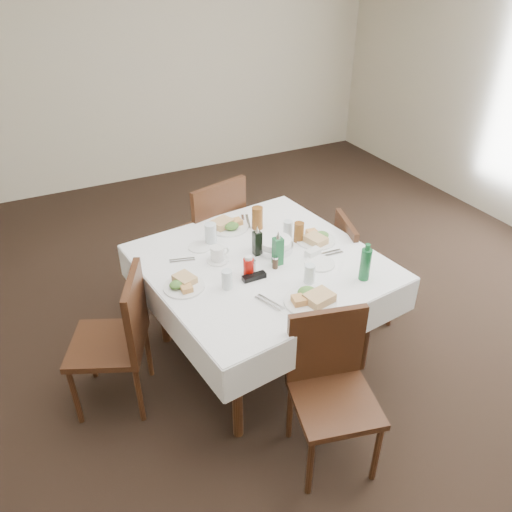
% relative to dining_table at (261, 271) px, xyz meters
% --- Properties ---
extents(ground_plane, '(7.00, 7.00, 0.00)m').
position_rel_dining_table_xyz_m(ground_plane, '(0.08, -0.14, -0.68)').
color(ground_plane, black).
extents(room_shell, '(6.04, 7.04, 2.80)m').
position_rel_dining_table_xyz_m(room_shell, '(0.08, -0.14, 1.03)').
color(room_shell, beige).
rests_on(room_shell, ground).
extents(dining_table, '(1.50, 1.50, 0.76)m').
position_rel_dining_table_xyz_m(dining_table, '(0.00, 0.00, 0.00)').
color(dining_table, '#32180B').
rests_on(dining_table, ground).
extents(chair_north, '(0.57, 0.57, 0.99)m').
position_rel_dining_table_xyz_m(chair_north, '(-0.01, 0.81, -0.12)').
color(chair_north, '#32180B').
rests_on(chair_north, ground).
extents(chair_south, '(0.50, 0.50, 0.88)m').
position_rel_dining_table_xyz_m(chair_south, '(-0.01, -0.82, -0.18)').
color(chair_south, '#32180B').
rests_on(chair_south, ground).
extents(chair_east, '(0.48, 0.48, 0.82)m').
position_rel_dining_table_xyz_m(chair_east, '(0.80, 0.07, -0.21)').
color(chair_east, '#32180B').
rests_on(chair_east, ground).
extents(chair_west, '(0.56, 0.56, 0.90)m').
position_rel_dining_table_xyz_m(chair_west, '(-0.90, 0.01, -0.17)').
color(chair_west, '#32180B').
rests_on(chair_west, ground).
extents(meal_north, '(0.27, 0.27, 0.06)m').
position_rel_dining_table_xyz_m(meal_north, '(-0.02, 0.47, 0.10)').
color(meal_north, white).
rests_on(meal_north, dining_table).
extents(meal_south, '(0.29, 0.29, 0.06)m').
position_rel_dining_table_xyz_m(meal_south, '(0.05, -0.49, 0.10)').
color(meal_south, white).
rests_on(meal_south, dining_table).
extents(meal_east, '(0.26, 0.26, 0.06)m').
position_rel_dining_table_xyz_m(meal_east, '(0.43, 0.05, 0.10)').
color(meal_east, white).
rests_on(meal_east, dining_table).
extents(meal_west, '(0.24, 0.24, 0.05)m').
position_rel_dining_table_xyz_m(meal_west, '(-0.52, -0.05, 0.10)').
color(meal_west, white).
rests_on(meal_west, dining_table).
extents(side_plate_a, '(0.15, 0.15, 0.01)m').
position_rel_dining_table_xyz_m(side_plate_a, '(-0.28, 0.31, 0.09)').
color(side_plate_a, white).
rests_on(side_plate_a, dining_table).
extents(side_plate_b, '(0.18, 0.18, 0.01)m').
position_rel_dining_table_xyz_m(side_plate_b, '(0.30, -0.20, 0.09)').
color(side_plate_b, white).
rests_on(side_plate_b, dining_table).
extents(water_n, '(0.08, 0.08, 0.14)m').
position_rel_dining_table_xyz_m(water_n, '(-0.20, 0.33, 0.15)').
color(water_n, silver).
rests_on(water_n, dining_table).
extents(water_s, '(0.06, 0.06, 0.11)m').
position_rel_dining_table_xyz_m(water_s, '(0.14, -0.33, 0.14)').
color(water_s, silver).
rests_on(water_s, dining_table).
extents(water_e, '(0.06, 0.06, 0.11)m').
position_rel_dining_table_xyz_m(water_e, '(0.29, 0.18, 0.14)').
color(water_e, silver).
rests_on(water_e, dining_table).
extents(water_w, '(0.06, 0.06, 0.11)m').
position_rel_dining_table_xyz_m(water_w, '(-0.30, -0.16, 0.14)').
color(water_w, silver).
rests_on(water_w, dining_table).
extents(iced_tea_a, '(0.07, 0.07, 0.16)m').
position_rel_dining_table_xyz_m(iced_tea_a, '(0.16, 0.38, 0.16)').
color(iced_tea_a, brown).
rests_on(iced_tea_a, dining_table).
extents(iced_tea_b, '(0.06, 0.06, 0.13)m').
position_rel_dining_table_xyz_m(iced_tea_b, '(0.33, 0.10, 0.15)').
color(iced_tea_b, brown).
rests_on(iced_tea_b, dining_table).
extents(bread_basket, '(0.23, 0.23, 0.08)m').
position_rel_dining_table_xyz_m(bread_basket, '(0.13, 0.08, 0.12)').
color(bread_basket, silver).
rests_on(bread_basket, dining_table).
extents(oil_cruet_dark, '(0.05, 0.05, 0.20)m').
position_rel_dining_table_xyz_m(oil_cruet_dark, '(0.01, 0.08, 0.17)').
color(oil_cruet_dark, black).
rests_on(oil_cruet_dark, dining_table).
extents(oil_cruet_green, '(0.05, 0.05, 0.23)m').
position_rel_dining_table_xyz_m(oil_cruet_green, '(0.07, -0.08, 0.18)').
color(oil_cruet_green, '#196232').
rests_on(oil_cruet_green, dining_table).
extents(ketchup_bottle, '(0.06, 0.06, 0.13)m').
position_rel_dining_table_xyz_m(ketchup_bottle, '(-0.14, -0.11, 0.14)').
color(ketchup_bottle, '#A30C06').
rests_on(ketchup_bottle, dining_table).
extents(salt_shaker, '(0.04, 0.04, 0.08)m').
position_rel_dining_table_xyz_m(salt_shaker, '(-0.10, -0.09, 0.12)').
color(salt_shaker, white).
rests_on(salt_shaker, dining_table).
extents(pepper_shaker, '(0.04, 0.04, 0.08)m').
position_rel_dining_table_xyz_m(pepper_shaker, '(0.04, -0.11, 0.12)').
color(pepper_shaker, '#402C1E').
rests_on(pepper_shaker, dining_table).
extents(coffee_mug, '(0.15, 0.14, 0.10)m').
position_rel_dining_table_xyz_m(coffee_mug, '(-0.24, 0.11, 0.12)').
color(coffee_mug, white).
rests_on(coffee_mug, dining_table).
extents(sunglasses, '(0.14, 0.05, 0.03)m').
position_rel_dining_table_xyz_m(sunglasses, '(-0.13, -0.16, 0.09)').
color(sunglasses, black).
rests_on(sunglasses, dining_table).
extents(green_bottle, '(0.06, 0.06, 0.23)m').
position_rel_dining_table_xyz_m(green_bottle, '(0.44, -0.44, 0.18)').
color(green_bottle, '#196232').
rests_on(green_bottle, dining_table).
extents(sugar_caddy, '(0.11, 0.07, 0.05)m').
position_rel_dining_table_xyz_m(sugar_caddy, '(0.31, -0.10, 0.11)').
color(sugar_caddy, white).
rests_on(sugar_caddy, dining_table).
extents(cutlery_n, '(0.12, 0.21, 0.01)m').
position_rel_dining_table_xyz_m(cutlery_n, '(0.13, 0.49, 0.08)').
color(cutlery_n, silver).
rests_on(cutlery_n, dining_table).
extents(cutlery_s, '(0.11, 0.19, 0.01)m').
position_rel_dining_table_xyz_m(cutlery_s, '(-0.16, -0.40, 0.08)').
color(cutlery_s, silver).
rests_on(cutlery_s, dining_table).
extents(cutlery_e, '(0.20, 0.06, 0.01)m').
position_rel_dining_table_xyz_m(cutlery_e, '(0.40, -0.13, 0.08)').
color(cutlery_e, silver).
rests_on(cutlery_e, dining_table).
extents(cutlery_w, '(0.16, 0.08, 0.01)m').
position_rel_dining_table_xyz_m(cutlery_w, '(-0.43, 0.21, 0.08)').
color(cutlery_w, silver).
rests_on(cutlery_w, dining_table).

